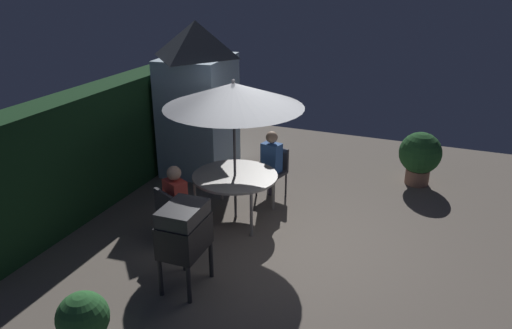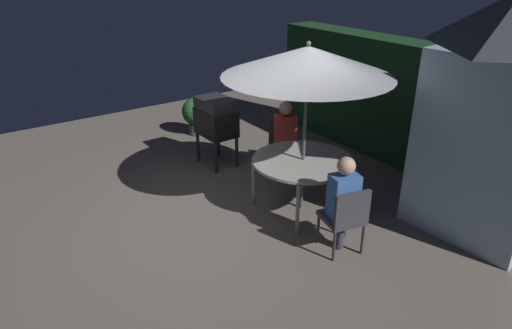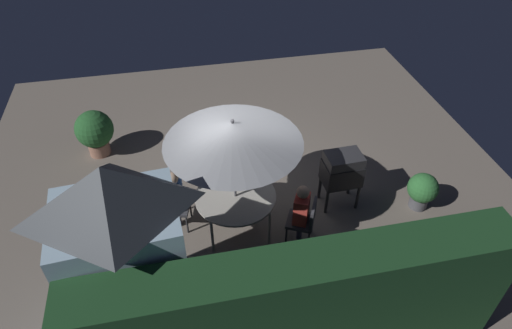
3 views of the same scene
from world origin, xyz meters
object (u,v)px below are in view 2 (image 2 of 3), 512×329
object	(u,v)px
patio_umbrella	(308,62)
garden_shed	(496,118)
patio_table	(303,163)
person_in_blue	(344,194)
bbq_grill	(216,118)
person_in_red	(285,130)
chair_far_side	(346,216)
potted_plant_by_grill	(196,114)
chair_near_shed	(284,143)

from	to	relation	value
patio_umbrella	garden_shed	bearing A→B (deg)	42.54
patio_table	patio_umbrella	size ratio (longest dim) A/B	0.60
person_in_blue	bbq_grill	bearing A→B (deg)	178.78
person_in_red	chair_far_side	bearing A→B (deg)	-20.27
patio_umbrella	bbq_grill	bearing A→B (deg)	-174.43
chair_far_side	bbq_grill	bearing A→B (deg)	178.44
chair_far_side	potted_plant_by_grill	bearing A→B (deg)	173.88
patio_umbrella	potted_plant_by_grill	bearing A→B (deg)	176.52
patio_table	person_in_red	xyz separation A→B (m)	(-1.05, 0.52, 0.06)
patio_table	person_in_blue	xyz separation A→B (m)	(1.05, -0.27, 0.06)
patio_umbrella	person_in_red	xyz separation A→B (m)	(-1.05, 0.52, -1.36)
patio_table	person_in_red	bearing A→B (deg)	153.69
patio_table	patio_umbrella	xyz separation A→B (m)	(0.00, 0.00, 1.42)
chair_near_shed	person_in_red	size ratio (longest dim) A/B	0.71
chair_far_side	garden_shed	bearing A→B (deg)	72.34
person_in_blue	garden_shed	bearing A→B (deg)	69.86
patio_table	person_in_blue	bearing A→B (deg)	-14.18
potted_plant_by_grill	person_in_red	distance (m)	2.54
chair_far_side	person_in_blue	bearing A→B (deg)	165.82
chair_far_side	person_in_blue	xyz separation A→B (m)	(-0.08, 0.02, 0.26)
garden_shed	person_in_blue	world-z (taller)	garden_shed
chair_near_shed	person_in_red	xyz separation A→B (m)	(0.08, -0.04, 0.26)
chair_near_shed	potted_plant_by_grill	world-z (taller)	chair_near_shed
patio_table	chair_near_shed	world-z (taller)	chair_near_shed
chair_near_shed	bbq_grill	bearing A→B (deg)	-140.27
garden_shed	patio_table	distance (m)	2.49
bbq_grill	potted_plant_by_grill	world-z (taller)	bbq_grill
bbq_grill	chair_far_side	distance (m)	3.20
chair_far_side	person_in_blue	world-z (taller)	person_in_blue
garden_shed	person_in_red	bearing A→B (deg)	-159.09
person_in_blue	patio_umbrella	bearing A→B (deg)	165.82
patio_umbrella	chair_far_side	world-z (taller)	patio_umbrella
bbq_grill	chair_near_shed	xyz separation A→B (m)	(0.91, 0.76, -0.33)
potted_plant_by_grill	chair_near_shed	bearing A→B (deg)	8.07
person_in_blue	chair_near_shed	bearing A→B (deg)	159.28
chair_near_shed	person_in_red	distance (m)	0.28
patio_umbrella	potted_plant_by_grill	world-z (taller)	patio_umbrella
potted_plant_by_grill	chair_far_side	bearing A→B (deg)	-6.12
patio_umbrella	person_in_blue	xyz separation A→B (m)	(1.05, -0.27, -1.36)
patio_umbrella	bbq_grill	size ratio (longest dim) A/B	2.00
chair_near_shed	garden_shed	bearing A→B (deg)	19.73
bbq_grill	person_in_red	distance (m)	1.23
chair_far_side	person_in_red	world-z (taller)	person_in_red
garden_shed	patio_table	bearing A→B (deg)	-137.46
patio_table	chair_far_side	distance (m)	1.19
patio_umbrella	chair_far_side	bearing A→B (deg)	-14.18
patio_table	bbq_grill	world-z (taller)	bbq_grill
chair_far_side	potted_plant_by_grill	world-z (taller)	chair_far_side
bbq_grill	chair_far_side	world-z (taller)	bbq_grill
bbq_grill	potted_plant_by_grill	bearing A→B (deg)	164.62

